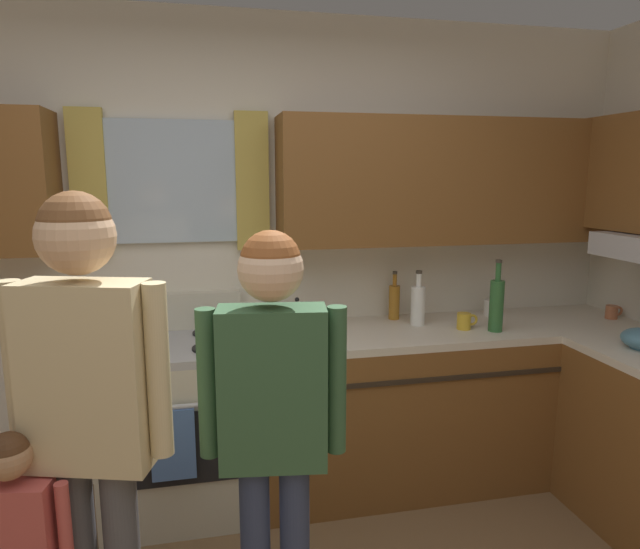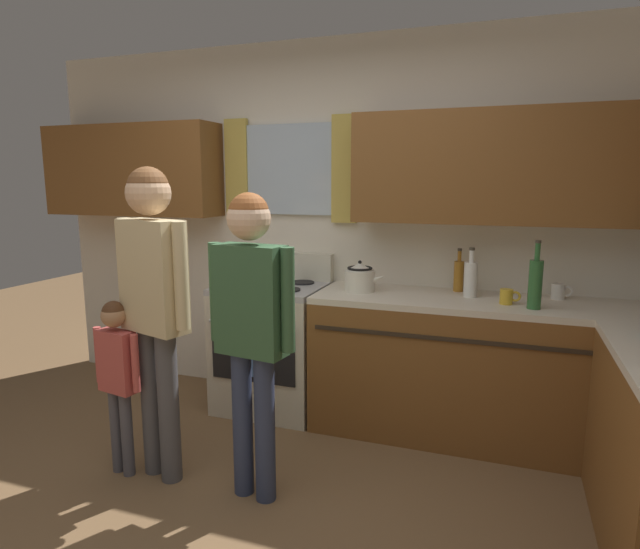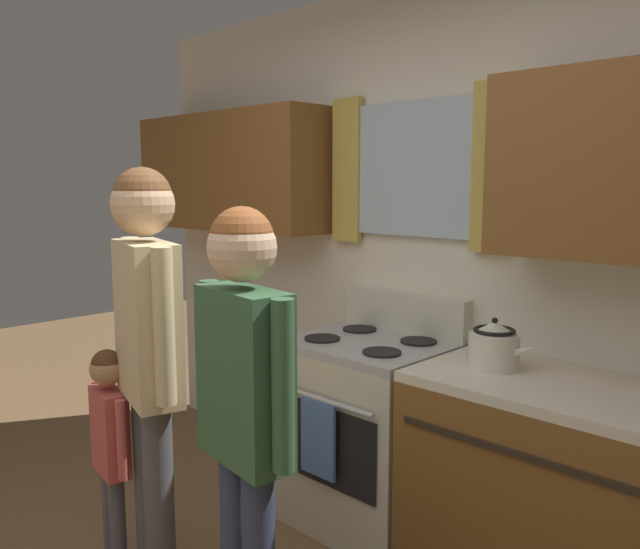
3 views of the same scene
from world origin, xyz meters
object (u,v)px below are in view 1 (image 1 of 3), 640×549
at_px(small_child, 18,546).
at_px(mug_ceramic_white, 491,307).
at_px(bottle_wine_green, 496,304).
at_px(mug_mustard_yellow, 465,321).
at_px(adult_in_plaid, 273,405).
at_px(stovetop_kettle, 298,318).
at_px(cup_terracotta, 612,312).
at_px(adult_holding_child, 89,395).
at_px(stove_oven, 177,423).
at_px(bottle_milk_white, 418,304).
at_px(bottle_oil_amber, 394,301).

bearing_deg(small_child, mug_ceramic_white, 29.37).
xyz_separation_m(bottle_wine_green, mug_mustard_yellow, (-0.15, 0.07, -0.11)).
distance_m(bottle_wine_green, adult_in_plaid, 1.62).
bearing_deg(bottle_wine_green, mug_ceramic_white, 64.21).
relative_size(mug_ceramic_white, stovetop_kettle, 0.46).
relative_size(cup_terracotta, adult_holding_child, 0.06).
distance_m(cup_terracotta, adult_in_plaid, 2.38).
bearing_deg(mug_mustard_yellow, bottle_wine_green, -26.04).
height_order(cup_terracotta, small_child, small_child).
xyz_separation_m(bottle_wine_green, small_child, (-2.13, -0.96, -0.43)).
xyz_separation_m(bottle_wine_green, mug_ceramic_white, (0.16, 0.32, -0.10)).
bearing_deg(mug_mustard_yellow, stovetop_kettle, 175.51).
distance_m(stove_oven, small_child, 1.20).
xyz_separation_m(mug_ceramic_white, small_child, (-2.29, -1.29, -0.33)).
distance_m(mug_mustard_yellow, adult_in_plaid, 1.55).
relative_size(bottle_wine_green, bottle_milk_white, 1.26).
relative_size(cup_terracotta, stovetop_kettle, 0.40).
distance_m(mug_mustard_yellow, small_child, 2.26).
height_order(mug_mustard_yellow, adult_holding_child, adult_holding_child).
bearing_deg(mug_ceramic_white, bottle_wine_green, -115.79).
distance_m(stove_oven, adult_holding_child, 1.23).
height_order(bottle_oil_amber, cup_terracotta, bottle_oil_amber).
distance_m(bottle_milk_white, stovetop_kettle, 0.70).
distance_m(mug_mustard_yellow, stovetop_kettle, 0.93).
bearing_deg(bottle_milk_white, mug_ceramic_white, 12.55).
height_order(bottle_wine_green, cup_terracotta, bottle_wine_green).
distance_m(stove_oven, mug_mustard_yellow, 1.64).
bearing_deg(adult_holding_child, bottle_oil_amber, 41.16).
xyz_separation_m(stove_oven, stovetop_kettle, (0.64, -0.00, 0.53)).
distance_m(mug_mustard_yellow, adult_holding_child, 2.02).
xyz_separation_m(cup_terracotta, small_child, (-2.95, -1.06, -0.32)).
height_order(bottle_wine_green, bottle_milk_white, bottle_wine_green).
distance_m(cup_terracotta, mug_ceramic_white, 0.70).
xyz_separation_m(stove_oven, cup_terracotta, (2.53, -0.05, 0.47)).
relative_size(stove_oven, cup_terracotta, 10.11).
relative_size(stove_oven, mug_ceramic_white, 8.76).
distance_m(bottle_milk_white, adult_in_plaid, 1.48).
bearing_deg(mug_mustard_yellow, bottle_oil_amber, 136.75).
relative_size(bottle_oil_amber, small_child, 0.29).
bearing_deg(bottle_wine_green, adult_holding_child, -154.48).
height_order(cup_terracotta, adult_in_plaid, adult_in_plaid).
relative_size(bottle_wine_green, mug_mustard_yellow, 3.28).
xyz_separation_m(bottle_wine_green, stovetop_kettle, (-1.07, 0.14, -0.06)).
distance_m(mug_ceramic_white, adult_holding_child, 2.40).
height_order(bottle_wine_green, stovetop_kettle, bottle_wine_green).
distance_m(stove_oven, bottle_wine_green, 1.81).
bearing_deg(cup_terracotta, mug_mustard_yellow, -178.36).
bearing_deg(stovetop_kettle, small_child, -133.78).
bearing_deg(stove_oven, adult_holding_child, -100.49).
xyz_separation_m(mug_ceramic_white, adult_holding_child, (-2.06, -1.23, 0.12)).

